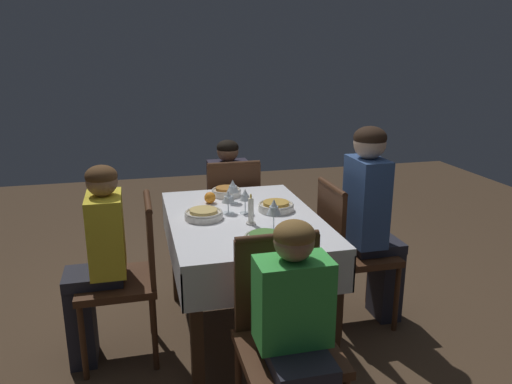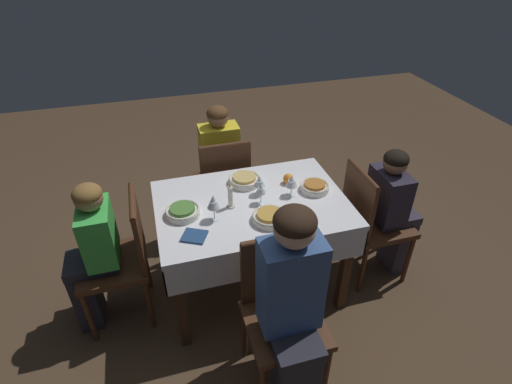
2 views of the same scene
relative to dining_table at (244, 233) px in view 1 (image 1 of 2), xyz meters
The scene contains 21 objects.
ground_plane 0.65m from the dining_table, ahead, with size 8.00×8.00×0.00m, color #4C3826.
dining_table is the anchor object (origin of this frame).
chair_south 0.67m from the dining_table, 91.36° to the right, with size 0.42×0.42×0.91m.
chair_west 0.85m from the dining_table, behind, with size 0.42×0.42×0.91m.
chair_east 0.85m from the dining_table, ahead, with size 0.42×0.42×0.91m.
chair_north 0.67m from the dining_table, 94.61° to the left, with size 0.42×0.42×0.91m.
person_adult_denim 0.80m from the dining_table, 91.10° to the right, with size 0.30×0.34×1.24m.
person_child_green 1.00m from the dining_table, behind, with size 0.33×0.30×1.05m.
person_child_dark 1.01m from the dining_table, ahead, with size 0.33×0.30×1.03m.
person_child_yellow 0.82m from the dining_table, 93.70° to the left, with size 0.30×0.33×1.11m.
bowl_south 0.25m from the dining_table, 75.68° to the right, with size 0.21×0.21×0.06m.
wine_glass_south 0.22m from the dining_table, 22.93° to the right, with size 0.07×0.07×0.15m.
bowl_west 0.46m from the dining_table, behind, with size 0.21×0.21×0.06m.
wine_glass_west 0.36m from the dining_table, 157.92° to the right, with size 0.08×0.08×0.17m.
bowl_east 0.46m from the dining_table, ahead, with size 0.19×0.19×0.06m.
wine_glass_east 0.34m from the dining_table, ahead, with size 0.08×0.08×0.15m.
bowl_north 0.26m from the dining_table, 86.78° to the left, with size 0.22×0.22×0.06m.
wine_glass_north 0.23m from the dining_table, 44.62° to the left, with size 0.08×0.08×0.14m.
candle_centerpiece 0.22m from the dining_table, behind, with size 0.05×0.05×0.17m.
orange_fruit 0.36m from the dining_table, 26.07° to the left, with size 0.07×0.07×0.07m, color orange.
napkin_red_folded 0.48m from the dining_table, 149.83° to the right, with size 0.17×0.16×0.01m.
Camera 1 is at (-2.64, 0.58, 1.68)m, focal length 35.00 mm.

